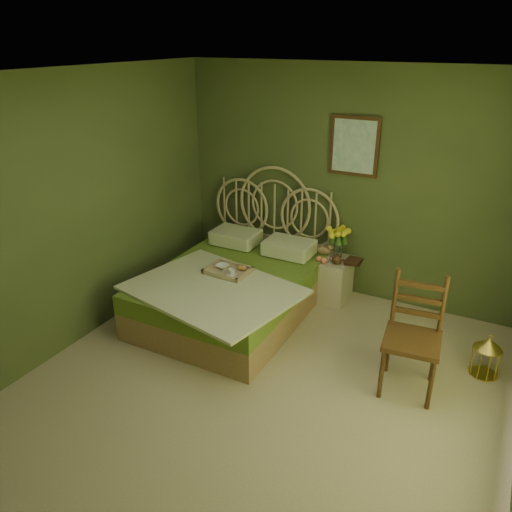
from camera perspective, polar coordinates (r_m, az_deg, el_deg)
The scene contains 13 objects.
floor at distance 4.45m, azimuth -0.15°, elevation -15.82°, with size 4.50×4.50×0.00m, color #C5AE8E.
ceiling at distance 3.42m, azimuth -0.20°, elevation 19.84°, with size 4.50×4.50×0.00m, color silver.
wall_back at distance 5.72m, azimuth 10.55°, elevation 7.90°, with size 4.00×4.00×0.00m, color #546032.
wall_left at distance 4.95m, azimuth -21.16°, elevation 4.11°, with size 4.50×4.50×0.00m, color #546032.
wall_art at distance 5.58m, azimuth 11.17°, elevation 12.22°, with size 0.54×0.04×0.64m.
bed at distance 5.51m, azimuth -2.41°, elevation -3.43°, with size 1.81×2.29×1.42m.
nightstand at distance 5.84m, azimuth 8.53°, elevation -1.66°, with size 0.46×0.46×0.93m.
chair at distance 4.47m, azimuth 17.76°, elevation -7.78°, with size 0.51×0.51×1.04m.
birdcage at distance 5.04m, azimuth 24.81°, elevation -10.44°, with size 0.25×0.25×0.38m.
book_lower at distance 5.73m, azimuth 10.28°, elevation -0.50°, with size 0.18×0.24×0.02m, color #381E0F.
book_upper at distance 5.72m, azimuth 10.29°, elevation -0.33°, with size 0.16×0.22×0.02m, color #472819.
cereal_bowl at distance 5.38m, azimuth -3.87°, elevation -1.18°, with size 0.14×0.14×0.03m, color white.
coffee_cup at distance 5.20m, azimuth -2.81°, elevation -1.86°, with size 0.07×0.07×0.07m, color white.
Camera 1 is at (1.60, -3.02, 2.85)m, focal length 35.00 mm.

